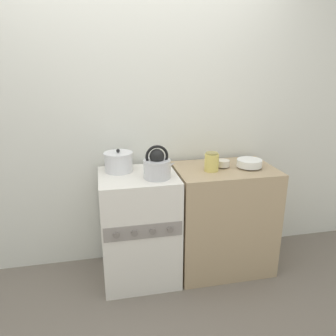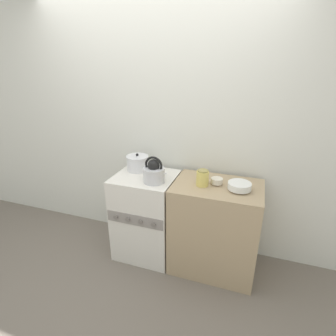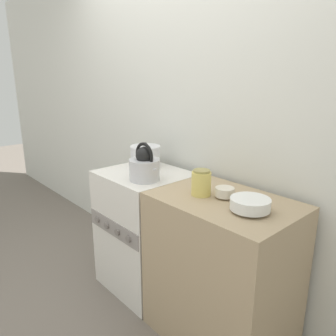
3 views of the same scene
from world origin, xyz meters
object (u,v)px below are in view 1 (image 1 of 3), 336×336
(cooking_pot, at_px, (119,162))
(enamel_bowl, at_px, (249,163))
(stove, at_px, (139,227))
(small_ceramic_bowl, at_px, (223,163))
(kettle, at_px, (157,166))
(storage_jar, at_px, (212,162))

(cooking_pot, bearing_deg, enamel_bowl, -8.20)
(stove, distance_m, small_ceramic_bowl, 0.84)
(cooking_pot, bearing_deg, stove, -41.89)
(cooking_pot, height_order, small_ceramic_bowl, cooking_pot)
(cooking_pot, relative_size, small_ceramic_bowl, 2.12)
(stove, relative_size, kettle, 3.59)
(kettle, relative_size, storage_jar, 1.69)
(kettle, height_order, cooking_pot, kettle)
(kettle, bearing_deg, stove, 144.61)
(enamel_bowl, bearing_deg, kettle, -174.94)
(cooking_pot, height_order, storage_jar, cooking_pot)
(stove, relative_size, storage_jar, 6.06)
(enamel_bowl, relative_size, storage_jar, 1.36)
(stove, relative_size, enamel_bowl, 4.46)
(cooking_pot, bearing_deg, storage_jar, -12.47)
(stove, height_order, small_ceramic_bowl, small_ceramic_bowl)
(kettle, xyz_separation_m, cooking_pot, (-0.27, 0.21, -0.02))
(small_ceramic_bowl, height_order, storage_jar, storage_jar)
(stove, distance_m, enamel_bowl, 1.01)
(kettle, relative_size, cooking_pot, 1.11)
(small_ceramic_bowl, bearing_deg, kettle, -167.79)
(small_ceramic_bowl, bearing_deg, stove, -177.97)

